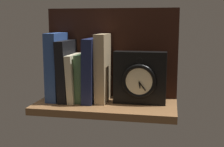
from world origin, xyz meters
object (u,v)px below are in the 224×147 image
object	(u,v)px
book_black_skeptic	(67,70)
book_navy_bierce	(92,70)
book_tan_shortstories	(103,68)
book_blue_modern	(57,66)
framed_clock	(140,78)
book_green_romantic	(83,77)
book_cream_twain	(75,77)

from	to	relation	value
book_black_skeptic	book_navy_bierce	bearing A→B (deg)	0.00
book_tan_shortstories	book_blue_modern	bearing A→B (deg)	180.00
book_navy_bierce	framed_clock	xyz separation A→B (cm)	(17.72, -0.63, -2.30)
book_blue_modern	book_green_romantic	distance (cm)	10.73
book_green_romantic	framed_clock	bearing A→B (deg)	-1.69
book_cream_twain	book_navy_bierce	world-z (taller)	book_navy_bierce
book_black_skeptic	book_navy_bierce	distance (cm)	9.52
framed_clock	book_tan_shortstories	bearing A→B (deg)	177.37
book_blue_modern	book_black_skeptic	xyz separation A→B (cm)	(4.05, 0.00, -1.37)
book_navy_bierce	framed_clock	world-z (taller)	book_navy_bierce
book_green_romantic	book_tan_shortstories	size ratio (longest dim) A/B	0.70
book_cream_twain	book_green_romantic	xyz separation A→B (cm)	(2.83, 0.00, 0.01)
book_cream_twain	book_green_romantic	bearing A→B (deg)	0.00
book_black_skeptic	framed_clock	distance (cm)	27.31
book_cream_twain	book_tan_shortstories	world-z (taller)	book_tan_shortstories
book_black_skeptic	framed_clock	size ratio (longest dim) A/B	1.19
book_green_romantic	book_navy_bierce	bearing A→B (deg)	0.00
book_green_romantic	book_cream_twain	bearing A→B (deg)	180.00
book_blue_modern	framed_clock	xyz separation A→B (cm)	(31.28, -0.63, -3.25)
book_black_skeptic	book_tan_shortstories	world-z (taller)	book_tan_shortstories
book_blue_modern	book_cream_twain	world-z (taller)	book_blue_modern
framed_clock	book_cream_twain	bearing A→B (deg)	178.51
book_black_skeptic	book_cream_twain	bearing A→B (deg)	0.00
book_black_skeptic	framed_clock	xyz separation A→B (cm)	(27.23, -0.63, -1.88)
book_navy_bierce	book_tan_shortstories	xyz separation A→B (cm)	(4.06, 0.00, 0.82)
book_blue_modern	book_green_romantic	size ratio (longest dim) A/B	1.45
book_cream_twain	framed_clock	world-z (taller)	framed_clock
book_black_skeptic	book_navy_bierce	xyz separation A→B (cm)	(9.51, 0.00, 0.42)
book_black_skeptic	book_tan_shortstories	distance (cm)	13.63
book_black_skeptic	book_navy_bierce	world-z (taller)	book_navy_bierce
book_black_skeptic	framed_clock	bearing A→B (deg)	-1.32
book_black_skeptic	book_cream_twain	size ratio (longest dim) A/B	1.29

